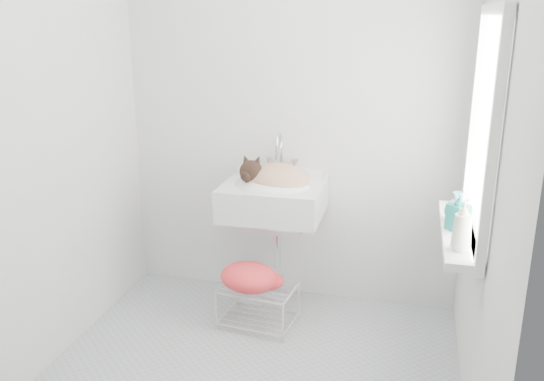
% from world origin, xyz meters
% --- Properties ---
extents(floor, '(2.20, 2.00, 0.02)m').
position_xyz_m(floor, '(0.00, 0.00, 0.00)').
color(floor, '#A3AAB2').
rests_on(floor, ground).
extents(back_wall, '(2.20, 0.02, 2.50)m').
position_xyz_m(back_wall, '(0.00, 1.00, 1.25)').
color(back_wall, silver).
rests_on(back_wall, ground).
extents(right_wall, '(0.02, 2.00, 2.50)m').
position_xyz_m(right_wall, '(1.10, 0.00, 1.25)').
color(right_wall, silver).
rests_on(right_wall, ground).
extents(left_wall, '(0.02, 2.00, 2.50)m').
position_xyz_m(left_wall, '(-1.10, 0.00, 1.25)').
color(left_wall, silver).
rests_on(left_wall, ground).
extents(window_glass, '(0.01, 0.80, 1.00)m').
position_xyz_m(window_glass, '(1.09, 0.20, 1.35)').
color(window_glass, white).
rests_on(window_glass, right_wall).
extents(window_frame, '(0.04, 0.90, 1.10)m').
position_xyz_m(window_frame, '(1.07, 0.20, 1.35)').
color(window_frame, white).
rests_on(window_frame, right_wall).
extents(windowsill, '(0.16, 0.88, 0.04)m').
position_xyz_m(windowsill, '(1.01, 0.20, 0.83)').
color(windowsill, white).
rests_on(windowsill, right_wall).
extents(sink, '(0.62, 0.54, 0.25)m').
position_xyz_m(sink, '(-0.06, 0.74, 0.85)').
color(sink, white).
rests_on(sink, back_wall).
extents(faucet, '(0.22, 0.16, 0.22)m').
position_xyz_m(faucet, '(-0.06, 0.92, 0.99)').
color(faucet, silver).
rests_on(faucet, sink).
extents(cat, '(0.43, 0.35, 0.26)m').
position_xyz_m(cat, '(-0.04, 0.72, 0.89)').
color(cat, tan).
rests_on(cat, sink).
extents(wire_rack, '(0.46, 0.35, 0.26)m').
position_xyz_m(wire_rack, '(-0.10, 0.50, 0.15)').
color(wire_rack, silver).
rests_on(wire_rack, floor).
extents(towel, '(0.42, 0.34, 0.15)m').
position_xyz_m(towel, '(-0.14, 0.46, 0.29)').
color(towel, '#EC3A00').
rests_on(towel, wire_rack).
extents(bottle_a, '(0.11, 0.11, 0.20)m').
position_xyz_m(bottle_a, '(1.00, -0.08, 0.85)').
color(bottle_a, white).
rests_on(bottle_a, windowsill).
extents(bottle_b, '(0.12, 0.12, 0.19)m').
position_xyz_m(bottle_b, '(1.00, 0.18, 0.85)').
color(bottle_b, '#1A7B70').
rests_on(bottle_b, windowsill).
extents(bottle_c, '(0.15, 0.15, 0.15)m').
position_xyz_m(bottle_c, '(1.00, 0.32, 0.85)').
color(bottle_c, silver).
rests_on(bottle_c, windowsill).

